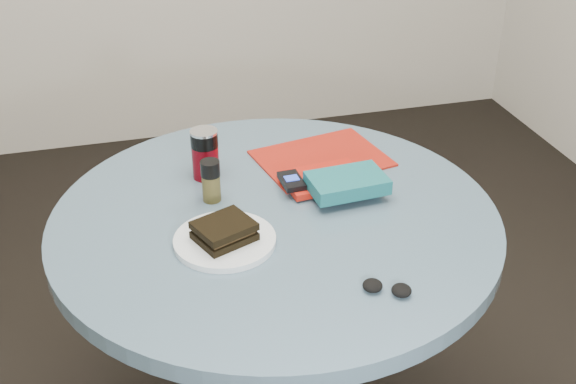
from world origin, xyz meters
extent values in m
cylinder|color=black|center=(0.00, 0.00, 0.37)|extent=(0.11, 0.11, 0.68)
cylinder|color=#425B6E|center=(0.00, 0.00, 0.73)|extent=(1.00, 1.00, 0.04)
cylinder|color=white|center=(-0.13, -0.09, 0.76)|extent=(0.23, 0.23, 0.01)
cube|color=black|center=(-0.13, -0.09, 0.77)|extent=(0.14, 0.13, 0.02)
cube|color=#2E2111|center=(-0.13, -0.09, 0.78)|extent=(0.12, 0.11, 0.01)
cube|color=black|center=(-0.13, -0.09, 0.80)|extent=(0.14, 0.13, 0.02)
cylinder|color=#66050F|center=(-0.12, 0.20, 0.79)|extent=(0.08, 0.08, 0.08)
cylinder|color=black|center=(-0.12, 0.20, 0.85)|extent=(0.08, 0.08, 0.03)
cylinder|color=silver|center=(-0.12, 0.20, 0.87)|extent=(0.08, 0.08, 0.01)
cylinder|color=#4A4420|center=(-0.13, 0.09, 0.78)|extent=(0.05, 0.05, 0.06)
cylinder|color=black|center=(-0.13, 0.09, 0.83)|extent=(0.05, 0.05, 0.04)
cube|color=maroon|center=(0.18, 0.22, 0.75)|extent=(0.35, 0.29, 0.01)
cube|color=#A7180D|center=(0.14, 0.10, 0.76)|extent=(0.20, 0.15, 0.02)
cube|color=#145860|center=(0.18, 0.02, 0.79)|extent=(0.18, 0.13, 0.03)
cube|color=black|center=(0.06, 0.08, 0.78)|extent=(0.05, 0.09, 0.01)
cube|color=#233CB2|center=(0.06, 0.08, 0.79)|extent=(0.03, 0.03, 0.00)
ellipsoid|color=black|center=(0.11, -0.31, 0.76)|extent=(0.05, 0.05, 0.02)
ellipsoid|color=black|center=(0.16, -0.34, 0.76)|extent=(0.05, 0.05, 0.02)
camera|label=1|loc=(-0.32, -1.32, 1.61)|focal=45.00mm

